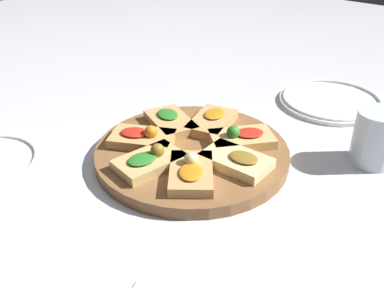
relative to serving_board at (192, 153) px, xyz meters
The scene contains 11 objects.
ground_plane 0.01m from the serving_board, ahead, with size 3.00×3.00×0.00m, color silver.
serving_board is the anchor object (origin of this frame).
focaccia_slice_0 0.10m from the serving_board, 91.38° to the right, with size 0.08×0.12×0.03m.
focaccia_slice_1 0.10m from the serving_board, 42.27° to the right, with size 0.14×0.14×0.04m.
focaccia_slice_2 0.10m from the serving_board, 12.12° to the left, with size 0.14×0.10×0.03m.
focaccia_slice_3 0.10m from the serving_board, 63.30° to the left, with size 0.12×0.14×0.03m.
focaccia_slice_4 0.10m from the serving_board, 114.97° to the left, with size 0.12×0.14×0.04m.
focaccia_slice_5 0.10m from the serving_board, 166.61° to the left, with size 0.14×0.10×0.04m.
focaccia_slice_6 0.10m from the serving_board, 144.14° to the right, with size 0.14×0.13×0.04m.
plate_right 0.42m from the serving_board, 16.64° to the right, with size 0.25×0.25×0.02m.
water_glass 0.35m from the serving_board, 55.12° to the right, with size 0.08×0.08×0.11m, color silver.
Camera 1 is at (-0.60, -0.45, 0.47)m, focal length 42.00 mm.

